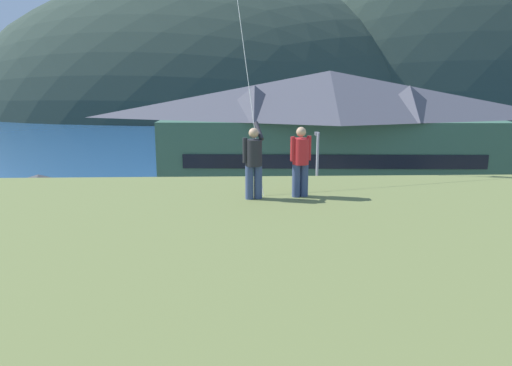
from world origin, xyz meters
TOP-DOWN VIEW (x-y plane):
  - ground_plane at (0.00, 0.00)m, footprint 600.00×600.00m
  - parking_lot_pad at (0.00, 5.00)m, footprint 40.00×20.00m
  - bay_water at (0.00, 60.00)m, footprint 360.00×84.00m
  - far_hill_west_ridge at (-9.03, 114.97)m, footprint 126.19×71.12m
  - harbor_lodge at (7.22, 22.08)m, footprint 29.72×10.89m
  - storage_shed_near_lot at (-10.67, 6.02)m, footprint 8.09×5.70m
  - wharf_dock at (-3.10, 33.38)m, footprint 3.20×11.83m
  - moored_boat_wharfside at (-6.62, 35.99)m, footprint 2.55×7.42m
  - moored_boat_outer_mooring at (0.38, 33.63)m, footprint 2.68×7.22m
  - moored_boat_inner_slip at (-6.75, 31.17)m, footprint 3.10×8.17m
  - parked_car_mid_row_far at (-1.84, 5.65)m, footprint 4.34×2.34m
  - parked_car_back_row_right at (14.06, 7.40)m, footprint 4.34×2.34m
  - parked_car_lone_by_shed at (4.51, 1.22)m, footprint 4.26×2.16m
  - parked_car_back_row_left at (11.51, 0.80)m, footprint 4.32×2.30m
  - parking_light_pole at (4.49, 10.56)m, footprint 0.24×0.78m
  - person_kite_flyer at (0.08, -7.24)m, footprint 0.52×0.70m
  - person_companion at (1.24, -7.06)m, footprint 0.53×0.40m

SIDE VIEW (x-z plane):
  - ground_plane at x=0.00m, z-range 0.00..0.00m
  - far_hill_west_ridge at x=-9.03m, z-range -35.68..35.68m
  - bay_water at x=0.00m, z-range 0.00..0.03m
  - parking_lot_pad at x=0.00m, z-range 0.00..0.10m
  - wharf_dock at x=-3.10m, z-range 0.00..0.70m
  - moored_boat_wharfside at x=-6.62m, z-range -0.36..1.80m
  - moored_boat_outer_mooring at x=0.38m, z-range -0.36..1.80m
  - moored_boat_inner_slip at x=-6.75m, z-range -0.36..1.80m
  - parked_car_mid_row_far at x=-1.84m, z-range 0.15..1.97m
  - parked_car_back_row_right at x=14.06m, z-range 0.15..1.97m
  - parked_car_lone_by_shed at x=4.51m, z-range 0.15..1.97m
  - parked_car_back_row_left at x=11.51m, z-range 0.15..1.97m
  - storage_shed_near_lot at x=-10.67m, z-range 0.10..5.29m
  - parking_light_pole at x=4.49m, z-range 0.63..7.27m
  - harbor_lodge at x=7.22m, z-range 0.30..10.82m
  - person_companion at x=1.24m, z-range 7.31..9.05m
  - person_kite_flyer at x=0.08m, z-range 7.27..9.13m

